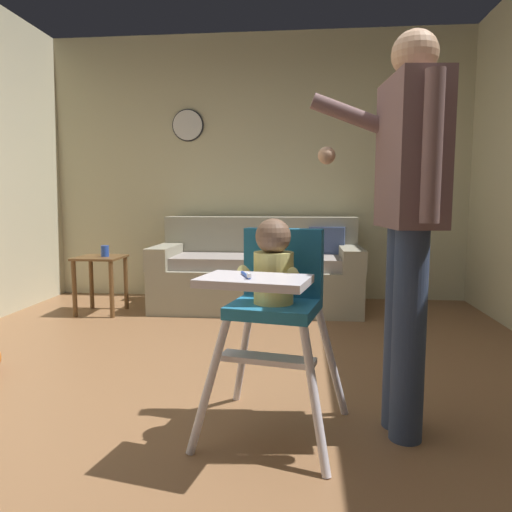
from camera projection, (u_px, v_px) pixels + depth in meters
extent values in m
cube|color=#8C613F|center=(199.00, 424.00, 2.30)|extent=(5.89, 7.27, 0.10)
cube|color=beige|center=(257.00, 168.00, 4.96)|extent=(5.09, 0.06, 2.71)
cube|color=gray|center=(257.00, 288.00, 4.52)|extent=(1.92, 0.84, 0.40)
cube|color=gray|center=(260.00, 240.00, 4.79)|extent=(1.92, 0.22, 0.46)
cube|color=gray|center=(168.00, 255.00, 4.57)|extent=(0.20, 0.84, 0.20)
cube|color=gray|center=(351.00, 257.00, 4.40)|extent=(0.20, 0.84, 0.20)
cube|color=gray|center=(214.00, 261.00, 4.48)|extent=(0.75, 0.60, 0.11)
cube|color=gray|center=(301.00, 262.00, 4.40)|extent=(0.75, 0.60, 0.11)
cube|color=#3D4C75|center=(327.00, 244.00, 4.60)|extent=(0.35, 0.16, 0.34)
cylinder|color=white|center=(209.00, 386.00, 1.95)|extent=(0.19, 0.14, 0.55)
cylinder|color=white|center=(315.00, 400.00, 1.82)|extent=(0.14, 0.19, 0.55)
cylinder|color=white|center=(243.00, 353.00, 2.36)|extent=(0.14, 0.19, 0.55)
cylinder|color=white|center=(332.00, 362.00, 2.23)|extent=(0.19, 0.14, 0.55)
cube|color=teal|center=(275.00, 308.00, 2.06)|extent=(0.43, 0.43, 0.05)
cube|color=teal|center=(283.00, 262.00, 2.18)|extent=(0.37, 0.14, 0.31)
cube|color=white|center=(254.00, 281.00, 1.76)|extent=(0.44, 0.34, 0.03)
cube|color=white|center=(268.00, 359.00, 1.98)|extent=(0.41, 0.18, 0.02)
cylinder|color=#DDD276|center=(274.00, 278.00, 2.02)|extent=(0.20, 0.20, 0.22)
sphere|color=brown|center=(273.00, 236.00, 1.99)|extent=(0.15, 0.15, 0.15)
cylinder|color=#DDD276|center=(247.00, 275.00, 2.01)|extent=(0.07, 0.15, 0.10)
cylinder|color=#DDD276|center=(296.00, 278.00, 1.95)|extent=(0.07, 0.15, 0.10)
cylinder|color=blue|center=(246.00, 275.00, 1.77)|extent=(0.05, 0.13, 0.01)
cube|color=white|center=(249.00, 275.00, 1.71)|extent=(0.02, 0.03, 0.02)
cylinder|color=navy|center=(400.00, 329.00, 2.13)|extent=(0.14, 0.14, 0.91)
cylinder|color=navy|center=(409.00, 336.00, 2.01)|extent=(0.14, 0.14, 0.91)
cube|color=#705251|center=(411.00, 154.00, 1.98)|extent=(0.24, 0.42, 0.62)
sphere|color=tan|center=(415.00, 54.00, 1.93)|extent=(0.19, 0.19, 0.19)
cylinder|color=#705251|center=(362.00, 119.00, 2.14)|extent=(0.48, 0.12, 0.23)
sphere|color=tan|center=(327.00, 155.00, 2.16)|extent=(0.08, 0.08, 0.08)
cylinder|color=#705251|center=(432.00, 147.00, 1.74)|extent=(0.07, 0.07, 0.56)
cube|color=brown|center=(100.00, 258.00, 4.30)|extent=(0.40, 0.40, 0.02)
cylinder|color=brown|center=(74.00, 289.00, 4.18)|extent=(0.04, 0.04, 0.50)
cylinder|color=brown|center=(112.00, 290.00, 4.15)|extent=(0.04, 0.04, 0.50)
cylinder|color=brown|center=(91.00, 282.00, 4.52)|extent=(0.04, 0.04, 0.50)
cylinder|color=brown|center=(126.00, 283.00, 4.49)|extent=(0.04, 0.04, 0.50)
cylinder|color=#284CB7|center=(105.00, 251.00, 4.29)|extent=(0.07, 0.07, 0.10)
cylinder|color=white|center=(188.00, 125.00, 4.93)|extent=(0.31, 0.03, 0.31)
cylinder|color=black|center=(188.00, 125.00, 4.94)|extent=(0.33, 0.02, 0.33)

